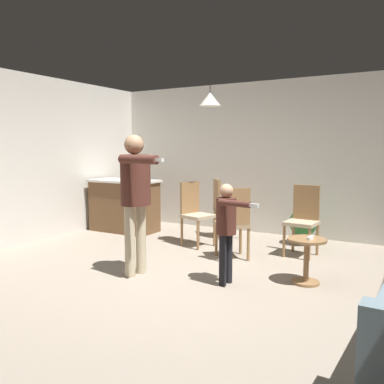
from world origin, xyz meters
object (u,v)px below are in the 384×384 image
kitchen_counter (124,205)px  dining_chair_centre_back (234,220)px  dining_chair_spare (223,206)px  spare_remote_on_table (310,238)px  dining_chair_near_wall (303,217)px  person_child (227,222)px  side_table_by_couch (306,255)px  person_adult (135,189)px  dining_chair_by_counter (195,211)px  potted_plant_corner (303,222)px

kitchen_counter → dining_chair_centre_back: dining_chair_centre_back is taller
dining_chair_spare → spare_remote_on_table: bearing=8.0°
dining_chair_near_wall → person_child: bearing=80.8°
person_child → dining_chair_spare: 2.47m
side_table_by_couch → spare_remote_on_table: (0.05, -0.04, 0.21)m
person_adult → dining_chair_by_counter: size_ratio=1.68×
potted_plant_corner → dining_chair_spare: bearing=-174.5°
dining_chair_spare → spare_remote_on_table: (1.93, -1.77, -0.01)m
dining_chair_by_counter → dining_chair_spare: 0.78m
dining_chair_centre_back → potted_plant_corner: dining_chair_centre_back is taller
person_adult → dining_chair_centre_back: 1.51m
potted_plant_corner → kitchen_counter: bearing=-169.3°
dining_chair_near_wall → dining_chair_centre_back: size_ratio=1.00×
dining_chair_near_wall → potted_plant_corner: size_ratio=1.50×
person_adult → dining_chair_spare: (-0.02, 2.45, -0.50)m
side_table_by_couch → spare_remote_on_table: spare_remote_on_table is taller
dining_chair_near_wall → spare_remote_on_table: size_ratio=7.69×
person_adult → dining_chair_by_counter: 1.75m
person_adult → spare_remote_on_table: bearing=119.8°
kitchen_counter → dining_chair_spare: (1.79, 0.46, 0.07)m
person_child → dining_chair_by_counter: person_child is taller
side_table_by_couch → dining_chair_centre_back: bearing=155.7°
person_child → dining_chair_near_wall: 1.75m
dining_chair_by_counter → kitchen_counter: bearing=-84.1°
kitchen_counter → side_table_by_couch: 3.89m
side_table_by_couch → dining_chair_by_counter: dining_chair_by_counter is taller
person_adult → spare_remote_on_table: 2.08m
dining_chair_centre_back → potted_plant_corner: bearing=26.0°
kitchen_counter → dining_chair_spare: size_ratio=1.26×
dining_chair_near_wall → spare_remote_on_table: 1.33m
dining_chair_near_wall → person_adult: bearing=56.5°
person_adult → side_table_by_couch: bearing=121.2°
person_adult → dining_chair_spare: size_ratio=1.68×
spare_remote_on_table → dining_chair_spare: bearing=137.4°
person_adult → potted_plant_corner: (1.32, 2.57, -0.68)m
dining_chair_by_counter → side_table_by_couch: bearing=80.8°
dining_chair_by_counter → dining_chair_near_wall: 1.65m
dining_chair_centre_back → person_child: bearing=-110.1°
person_child → dining_chair_by_counter: bearing=-130.6°
person_adult → spare_remote_on_table: (1.90, 0.67, -0.51)m
kitchen_counter → dining_chair_centre_back: 2.66m
potted_plant_corner → side_table_by_couch: bearing=-73.8°
person_child → dining_chair_centre_back: person_child is taller
side_table_by_couch → potted_plant_corner: size_ratio=0.78×
kitchen_counter → person_adult: person_adult is taller
potted_plant_corner → spare_remote_on_table: 2.00m
side_table_by_couch → kitchen_counter: bearing=160.9°
person_child → dining_chair_spare: bearing=-144.5°
dining_chair_by_counter → dining_chair_centre_back: 0.98m
kitchen_counter → dining_chair_centre_back: bearing=-16.7°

